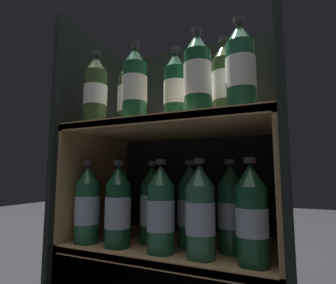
{
  "coord_description": "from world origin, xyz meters",
  "views": [
    {
      "loc": [
        0.33,
        -0.6,
        0.42
      ],
      "look_at": [
        0.0,
        0.13,
        0.52
      ],
      "focal_mm": 28.0,
      "sensor_mm": 36.0,
      "label": 1
    }
  ],
  "objects_px": {
    "bottle_upper_back_0": "(129,96)",
    "bottle_lower_back_3": "(231,210)",
    "bottle_upper_front_0": "(96,92)",
    "bottle_upper_front_3": "(240,69)",
    "bottle_upper_front_2": "(198,76)",
    "bottle_upper_back_1": "(176,89)",
    "bottle_lower_back_1": "(152,206)",
    "bottle_lower_front_0": "(87,205)",
    "bottle_lower_back_2": "(190,207)",
    "bottle_lower_front_1": "(118,207)",
    "bottle_lower_front_3": "(200,213)",
    "bottle_upper_back_2": "(225,82)",
    "bottle_lower_front_4": "(252,215)",
    "bottle_lower_back_0": "(118,204)",
    "bottle_upper_front_1": "(135,86)",
    "bottle_lower_front_2": "(161,210)"
  },
  "relations": [
    {
      "from": "bottle_upper_back_0",
      "to": "bottle_lower_back_3",
      "type": "relative_size",
      "value": 1.0
    },
    {
      "from": "bottle_upper_front_0",
      "to": "bottle_upper_front_3",
      "type": "height_order",
      "value": "same"
    },
    {
      "from": "bottle_upper_front_2",
      "to": "bottle_upper_back_1",
      "type": "height_order",
      "value": "same"
    },
    {
      "from": "bottle_lower_back_1",
      "to": "bottle_upper_back_0",
      "type": "bearing_deg",
      "value": -180.0
    },
    {
      "from": "bottle_lower_front_0",
      "to": "bottle_lower_back_2",
      "type": "distance_m",
      "value": 0.33
    },
    {
      "from": "bottle_lower_front_1",
      "to": "bottle_lower_front_3",
      "type": "relative_size",
      "value": 1.0
    },
    {
      "from": "bottle_upper_back_2",
      "to": "bottle_lower_back_2",
      "type": "height_order",
      "value": "bottle_upper_back_2"
    },
    {
      "from": "bottle_upper_back_0",
      "to": "bottle_lower_front_0",
      "type": "xyz_separation_m",
      "value": [
        -0.09,
        -0.08,
        -0.37
      ]
    },
    {
      "from": "bottle_lower_front_4",
      "to": "bottle_lower_back_0",
      "type": "xyz_separation_m",
      "value": [
        -0.44,
        0.08,
        -0.0
      ]
    },
    {
      "from": "bottle_lower_back_0",
      "to": "bottle_lower_back_3",
      "type": "bearing_deg",
      "value": 0.0
    },
    {
      "from": "bottle_upper_back_2",
      "to": "bottle_lower_front_3",
      "type": "xyz_separation_m",
      "value": [
        -0.06,
        -0.08,
        -0.37
      ]
    },
    {
      "from": "bottle_upper_front_0",
      "to": "bottle_lower_back_2",
      "type": "bearing_deg",
      "value": 15.9
    },
    {
      "from": "bottle_upper_front_1",
      "to": "bottle_lower_front_3",
      "type": "height_order",
      "value": "bottle_upper_front_1"
    },
    {
      "from": "bottle_upper_front_2",
      "to": "bottle_upper_back_0",
      "type": "xyz_separation_m",
      "value": [
        -0.28,
        0.08,
        0.0
      ]
    },
    {
      "from": "bottle_lower_front_2",
      "to": "bottle_lower_back_2",
      "type": "height_order",
      "value": "same"
    },
    {
      "from": "bottle_lower_back_0",
      "to": "bottle_lower_back_2",
      "type": "xyz_separation_m",
      "value": [
        0.26,
        0.0,
        0.0
      ]
    },
    {
      "from": "bottle_upper_back_1",
      "to": "bottle_upper_front_3",
      "type": "bearing_deg",
      "value": -21.39
    },
    {
      "from": "bottle_upper_back_0",
      "to": "bottle_lower_back_1",
      "type": "xyz_separation_m",
      "value": [
        0.09,
        0.0,
        -0.37
      ]
    },
    {
      "from": "bottle_upper_front_0",
      "to": "bottle_lower_back_0",
      "type": "relative_size",
      "value": 1.0
    },
    {
      "from": "bottle_upper_front_0",
      "to": "bottle_upper_front_2",
      "type": "bearing_deg",
      "value": 0.0
    },
    {
      "from": "bottle_lower_front_1",
      "to": "bottle_lower_back_1",
      "type": "relative_size",
      "value": 1.0
    },
    {
      "from": "bottle_upper_front_2",
      "to": "bottle_lower_front_0",
      "type": "xyz_separation_m",
      "value": [
        -0.37,
        0.0,
        -0.37
      ]
    },
    {
      "from": "bottle_upper_front_1",
      "to": "bottle_lower_front_3",
      "type": "bearing_deg",
      "value": 0.0
    },
    {
      "from": "bottle_upper_back_1",
      "to": "bottle_lower_front_2",
      "type": "height_order",
      "value": "bottle_upper_back_1"
    },
    {
      "from": "bottle_upper_front_1",
      "to": "bottle_upper_front_2",
      "type": "distance_m",
      "value": 0.2
    },
    {
      "from": "bottle_lower_front_2",
      "to": "bottle_lower_back_0",
      "type": "height_order",
      "value": "same"
    },
    {
      "from": "bottle_upper_front_2",
      "to": "bottle_lower_back_1",
      "type": "bearing_deg",
      "value": 155.09
    },
    {
      "from": "bottle_lower_back_3",
      "to": "bottle_lower_front_0",
      "type": "bearing_deg",
      "value": -168.99
    },
    {
      "from": "bottle_upper_front_0",
      "to": "bottle_lower_front_2",
      "type": "height_order",
      "value": "bottle_upper_front_0"
    },
    {
      "from": "bottle_lower_front_4",
      "to": "bottle_lower_back_2",
      "type": "bearing_deg",
      "value": 155.38
    },
    {
      "from": "bottle_lower_front_4",
      "to": "bottle_lower_back_0",
      "type": "relative_size",
      "value": 1.0
    },
    {
      "from": "bottle_upper_front_0",
      "to": "bottle_upper_front_3",
      "type": "distance_m",
      "value": 0.47
    },
    {
      "from": "bottle_upper_front_1",
      "to": "bottle_upper_back_0",
      "type": "relative_size",
      "value": 1.0
    },
    {
      "from": "bottle_upper_front_3",
      "to": "bottle_lower_front_4",
      "type": "distance_m",
      "value": 0.37
    },
    {
      "from": "bottle_lower_back_2",
      "to": "bottle_lower_back_3",
      "type": "xyz_separation_m",
      "value": [
        0.12,
        0.0,
        0.0
      ]
    },
    {
      "from": "bottle_upper_back_2",
      "to": "bottle_lower_back_0",
      "type": "relative_size",
      "value": 1.0
    },
    {
      "from": "bottle_lower_back_1",
      "to": "bottle_lower_back_3",
      "type": "xyz_separation_m",
      "value": [
        0.25,
        0.0,
        0.0
      ]
    },
    {
      "from": "bottle_lower_back_0",
      "to": "bottle_lower_front_2",
      "type": "bearing_deg",
      "value": -22.96
    },
    {
      "from": "bottle_upper_front_3",
      "to": "bottle_upper_back_2",
      "type": "height_order",
      "value": "same"
    },
    {
      "from": "bottle_upper_front_2",
      "to": "bottle_lower_front_4",
      "type": "xyz_separation_m",
      "value": [
        0.13,
        0.0,
        -0.37
      ]
    },
    {
      "from": "bottle_upper_front_2",
      "to": "bottle_lower_back_3",
      "type": "xyz_separation_m",
      "value": [
        0.07,
        0.08,
        -0.37
      ]
    },
    {
      "from": "bottle_upper_back_2",
      "to": "bottle_lower_front_0",
      "type": "bearing_deg",
      "value": -168.79
    },
    {
      "from": "bottle_upper_front_0",
      "to": "bottle_upper_front_2",
      "type": "distance_m",
      "value": 0.35
    },
    {
      "from": "bottle_lower_back_2",
      "to": "bottle_lower_front_4",
      "type": "bearing_deg",
      "value": -24.62
    },
    {
      "from": "bottle_lower_back_3",
      "to": "bottle_upper_back_2",
      "type": "bearing_deg",
      "value": 180.0
    },
    {
      "from": "bottle_lower_back_2",
      "to": "bottle_upper_back_1",
      "type": "bearing_deg",
      "value": 180.0
    },
    {
      "from": "bottle_upper_front_1",
      "to": "bottle_upper_back_2",
      "type": "xyz_separation_m",
      "value": [
        0.26,
        0.08,
        -0.0
      ]
    },
    {
      "from": "bottle_lower_back_2",
      "to": "bottle_lower_back_3",
      "type": "relative_size",
      "value": 1.0
    },
    {
      "from": "bottle_upper_back_2",
      "to": "bottle_lower_front_3",
      "type": "distance_m",
      "value": 0.38
    },
    {
      "from": "bottle_lower_front_3",
      "to": "bottle_lower_front_4",
      "type": "distance_m",
      "value": 0.13
    }
  ]
}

